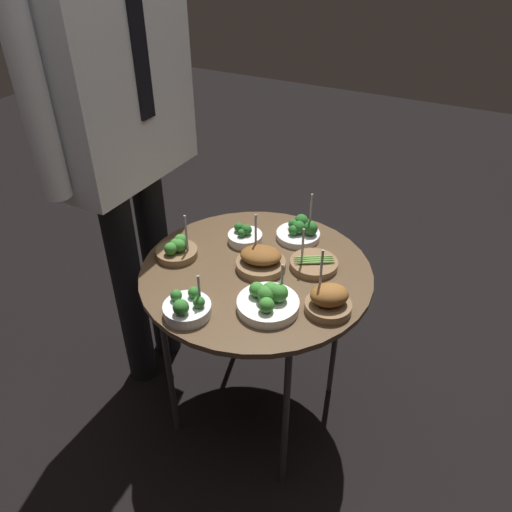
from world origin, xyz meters
TOP-DOWN VIEW (x-y plane):
  - ground_plane at (0.00, 0.00)m, footprint 8.00×8.00m
  - serving_cart at (0.00, 0.00)m, footprint 0.71×0.71m
  - bowl_broccoli_mid_left at (0.12, 0.11)m, footprint 0.11×0.11m
  - bowl_broccoli_far_rim at (-0.14, -0.11)m, footprint 0.17×0.17m
  - bowl_broccoli_near_rim at (-0.27, 0.07)m, footprint 0.13×0.13m
  - bowl_roast_mid_right at (0.01, -0.01)m, footprint 0.15×0.15m
  - bowl_broccoli_back_left at (-0.05, 0.25)m, footprint 0.13×0.13m
  - bowl_broccoli_front_left at (0.23, -0.04)m, footprint 0.14×0.14m
  - bowl_roast_back_right at (-0.07, -0.26)m, footprint 0.13×0.13m
  - bowl_asparagus_front_center at (0.09, -0.15)m, footprint 0.15×0.15m
  - waiter_figure at (0.03, 0.49)m, footprint 0.63×0.24m

SIDE VIEW (x-z plane):
  - ground_plane at x=0.00m, z-range 0.00..0.00m
  - serving_cart at x=0.00m, z-range 0.28..0.94m
  - bowl_asparagus_front_center at x=0.09m, z-range 0.59..0.74m
  - bowl_broccoli_mid_left at x=0.12m, z-range 0.64..0.71m
  - bowl_broccoli_near_rim at x=-0.27m, z-range 0.61..0.74m
  - bowl_broccoli_back_left at x=-0.05m, z-range 0.60..0.75m
  - bowl_broccoli_front_left at x=0.23m, z-range 0.60..0.76m
  - bowl_broccoli_far_rim at x=-0.14m, z-range 0.62..0.75m
  - bowl_roast_mid_right at x=0.01m, z-range 0.60..0.76m
  - bowl_roast_back_right at x=-0.07m, z-range 0.60..0.78m
  - waiter_figure at x=0.03m, z-range 0.23..1.94m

